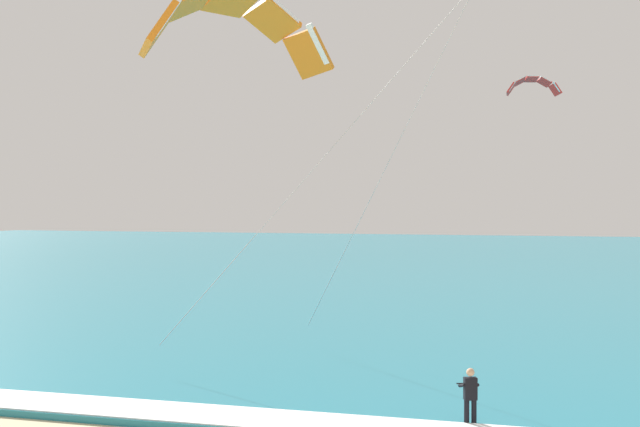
# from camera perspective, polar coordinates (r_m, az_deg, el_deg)

# --- Properties ---
(sea) EXTENTS (200.00, 120.00, 0.20)m
(sea) POSITION_cam_1_polar(r_m,az_deg,el_deg) (78.99, 12.92, -3.53)
(sea) COLOR teal
(sea) RESTS_ON ground
(kitesurfer) EXTENTS (0.64, 0.63, 1.69)m
(kitesurfer) POSITION_cam_1_polar(r_m,az_deg,el_deg) (21.43, 11.13, -13.19)
(kitesurfer) COLOR black
(kitesurfer) RESTS_ON ground
(kite_primary) EXTENTS (11.74, 9.24, 12.95)m
(kite_primary) POSITION_cam_1_polar(r_m,az_deg,el_deg) (29.64, -6.29, 14.05)
(kite_primary) COLOR orange
(kite_distant) EXTENTS (3.60, 1.82, 1.37)m
(kite_distant) POSITION_cam_1_polar(r_m,az_deg,el_deg) (53.55, 15.55, 9.29)
(kite_distant) COLOR red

